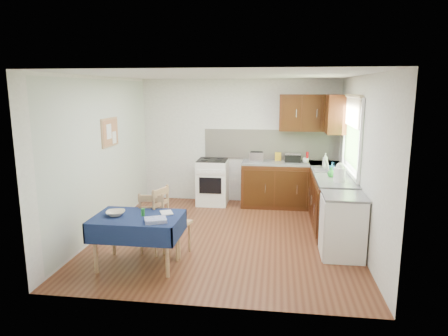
# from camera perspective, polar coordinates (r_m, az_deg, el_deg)

# --- Properties ---
(floor) EXTENTS (4.20, 4.20, 0.00)m
(floor) POSITION_cam_1_polar(r_m,az_deg,el_deg) (6.44, 0.26, -9.72)
(floor) COLOR #4F2615
(floor) RESTS_ON ground
(ceiling) EXTENTS (4.00, 4.20, 0.02)m
(ceiling) POSITION_cam_1_polar(r_m,az_deg,el_deg) (6.01, 0.28, 13.12)
(ceiling) COLOR silver
(ceiling) RESTS_ON wall_back
(wall_back) EXTENTS (4.00, 0.02, 2.50)m
(wall_back) POSITION_cam_1_polar(r_m,az_deg,el_deg) (8.17, 2.16, 3.83)
(wall_back) COLOR silver
(wall_back) RESTS_ON ground
(wall_front) EXTENTS (4.00, 0.02, 2.50)m
(wall_front) POSITION_cam_1_polar(r_m,az_deg,el_deg) (4.07, -3.50, -3.74)
(wall_front) COLOR silver
(wall_front) RESTS_ON ground
(wall_left) EXTENTS (0.02, 4.20, 2.50)m
(wall_left) POSITION_cam_1_polar(r_m,az_deg,el_deg) (6.65, -17.08, 1.64)
(wall_left) COLOR silver
(wall_left) RESTS_ON ground
(wall_right) EXTENTS (0.02, 4.20, 2.50)m
(wall_right) POSITION_cam_1_polar(r_m,az_deg,el_deg) (6.18, 19.00, 0.81)
(wall_right) COLOR silver
(wall_right) RESTS_ON ground
(base_cabinets) EXTENTS (1.90, 2.30, 0.86)m
(base_cabinets) POSITION_cam_1_polar(r_m,az_deg,el_deg) (7.48, 11.90, -3.50)
(base_cabinets) COLOR black
(base_cabinets) RESTS_ON ground
(worktop_back) EXTENTS (1.90, 0.60, 0.04)m
(worktop_back) POSITION_cam_1_polar(r_m,az_deg,el_deg) (7.90, 9.53, 0.70)
(worktop_back) COLOR slate
(worktop_back) RESTS_ON base_cabinets
(worktop_right) EXTENTS (0.60, 1.70, 0.04)m
(worktop_right) POSITION_cam_1_polar(r_m,az_deg,el_deg) (6.83, 15.29, -1.19)
(worktop_right) COLOR slate
(worktop_right) RESTS_ON base_cabinets
(worktop_corner) EXTENTS (0.60, 0.60, 0.04)m
(worktop_corner) POSITION_cam_1_polar(r_m,az_deg,el_deg) (7.95, 14.22, 0.58)
(worktop_corner) COLOR slate
(worktop_corner) RESTS_ON base_cabinets
(splashback) EXTENTS (2.70, 0.02, 0.60)m
(splashback) POSITION_cam_1_polar(r_m,az_deg,el_deg) (8.12, 6.72, 3.36)
(splashback) COLOR beige
(splashback) RESTS_ON wall_back
(upper_cabinets) EXTENTS (1.20, 0.85, 0.70)m
(upper_cabinets) POSITION_cam_1_polar(r_m,az_deg,el_deg) (7.81, 13.28, 7.62)
(upper_cabinets) COLOR black
(upper_cabinets) RESTS_ON wall_back
(stove) EXTENTS (0.60, 0.61, 0.92)m
(stove) POSITION_cam_1_polar(r_m,az_deg,el_deg) (8.07, -1.63, -1.96)
(stove) COLOR white
(stove) RESTS_ON ground
(window) EXTENTS (0.04, 1.48, 1.26)m
(window) POSITION_cam_1_polar(r_m,az_deg,el_deg) (6.80, 17.85, 5.20)
(window) COLOR #325523
(window) RESTS_ON wall_right
(fridge) EXTENTS (0.58, 0.60, 0.89)m
(fridge) POSITION_cam_1_polar(r_m,az_deg,el_deg) (5.80, 16.61, -7.97)
(fridge) COLOR white
(fridge) RESTS_ON ground
(corkboard) EXTENTS (0.04, 0.62, 0.47)m
(corkboard) POSITION_cam_1_polar(r_m,az_deg,el_deg) (6.87, -15.99, 4.93)
(corkboard) COLOR #A57752
(corkboard) RESTS_ON wall_left
(dining_table) EXTENTS (1.13, 0.77, 0.68)m
(dining_table) POSITION_cam_1_polar(r_m,az_deg,el_deg) (5.36, -12.22, -7.79)
(dining_table) COLOR #0F183D
(dining_table) RESTS_ON ground
(chair_far) EXTENTS (0.44, 0.44, 0.89)m
(chair_far) POSITION_cam_1_polar(r_m,az_deg,el_deg) (5.82, -10.04, -7.32)
(chair_far) COLOR #A57752
(chair_far) RESTS_ON ground
(chair_near) EXTENTS (0.53, 0.53, 0.96)m
(chair_near) POSITION_cam_1_polar(r_m,az_deg,el_deg) (5.68, -7.81, -7.31)
(chair_near) COLOR #A57752
(chair_near) RESTS_ON ground
(toaster) EXTENTS (0.28, 0.17, 0.21)m
(toaster) POSITION_cam_1_polar(r_m,az_deg,el_deg) (7.82, 4.68, 1.59)
(toaster) COLOR silver
(toaster) RESTS_ON worktop_back
(sandwich_press) EXTENTS (0.30, 0.26, 0.18)m
(sandwich_press) POSITION_cam_1_polar(r_m,az_deg,el_deg) (7.93, 9.79, 1.53)
(sandwich_press) COLOR black
(sandwich_press) RESTS_ON worktop_back
(sauce_bottle) EXTENTS (0.05, 0.05, 0.21)m
(sauce_bottle) POSITION_cam_1_polar(r_m,az_deg,el_deg) (7.85, 11.80, 1.50)
(sauce_bottle) COLOR red
(sauce_bottle) RESTS_ON worktop_back
(yellow_packet) EXTENTS (0.13, 0.09, 0.16)m
(yellow_packet) POSITION_cam_1_polar(r_m,az_deg,el_deg) (8.01, 7.73, 1.63)
(yellow_packet) COLOR yellow
(yellow_packet) RESTS_ON worktop_back
(dish_rack) EXTENTS (0.42, 0.32, 0.20)m
(dish_rack) POSITION_cam_1_polar(r_m,az_deg,el_deg) (7.12, 14.51, -0.29)
(dish_rack) COLOR gray
(dish_rack) RESTS_ON worktop_right
(kettle) EXTENTS (0.18, 0.18, 0.30)m
(kettle) POSITION_cam_1_polar(r_m,az_deg,el_deg) (6.34, 16.16, -0.77)
(kettle) COLOR white
(kettle) RESTS_ON worktop_right
(cup) EXTENTS (0.14, 0.14, 0.10)m
(cup) POSITION_cam_1_polar(r_m,az_deg,el_deg) (7.84, 11.62, 1.08)
(cup) COLOR white
(cup) RESTS_ON worktop_back
(soap_bottle_a) EXTENTS (0.12, 0.12, 0.26)m
(soap_bottle_a) POSITION_cam_1_polar(r_m,az_deg,el_deg) (7.45, 14.26, 1.07)
(soap_bottle_a) COLOR white
(soap_bottle_a) RESTS_ON worktop_right
(soap_bottle_b) EXTENTS (0.09, 0.09, 0.18)m
(soap_bottle_b) POSITION_cam_1_polar(r_m,az_deg,el_deg) (7.02, 15.17, 0.07)
(soap_bottle_b) COLOR #1E61B2
(soap_bottle_b) RESTS_ON worktop_right
(soap_bottle_c) EXTENTS (0.14, 0.14, 0.16)m
(soap_bottle_c) POSITION_cam_1_polar(r_m,az_deg,el_deg) (6.67, 15.08, -0.59)
(soap_bottle_c) COLOR green
(soap_bottle_c) RESTS_ON worktop_right
(plate_bowl) EXTENTS (0.30, 0.30, 0.06)m
(plate_bowl) POSITION_cam_1_polar(r_m,az_deg,el_deg) (5.41, -15.23, -6.25)
(plate_bowl) COLOR beige
(plate_bowl) RESTS_ON dining_table
(book) EXTENTS (0.22, 0.25, 0.02)m
(book) POSITION_cam_1_polar(r_m,az_deg,el_deg) (5.36, -9.02, -6.41)
(book) COLOR white
(book) RESTS_ON dining_table
(spice_jar) EXTENTS (0.05, 0.05, 0.10)m
(spice_jar) POSITION_cam_1_polar(r_m,az_deg,el_deg) (5.31, -11.51, -6.20)
(spice_jar) COLOR #22802B
(spice_jar) RESTS_ON dining_table
(tea_towel) EXTENTS (0.32, 0.29, 0.05)m
(tea_towel) POSITION_cam_1_polar(r_m,az_deg,el_deg) (5.05, -9.74, -7.35)
(tea_towel) COLOR #2A3E9B
(tea_towel) RESTS_ON dining_table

